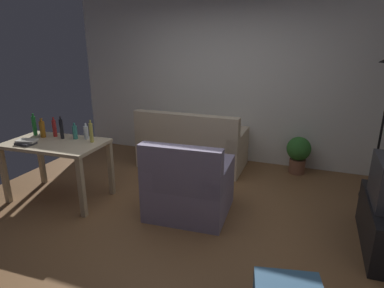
# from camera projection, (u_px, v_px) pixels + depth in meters

# --- Properties ---
(ground_plane) EXTENTS (5.20, 4.40, 0.02)m
(ground_plane) POSITION_uv_depth(u_px,v_px,m) (169.00, 217.00, 3.81)
(ground_plane) COLOR brown
(wall_rear) EXTENTS (5.20, 0.10, 2.70)m
(wall_rear) POSITION_uv_depth(u_px,v_px,m) (223.00, 79.00, 5.35)
(wall_rear) COLOR silver
(wall_rear) RESTS_ON ground_plane
(couch) EXTENTS (1.64, 0.84, 0.92)m
(couch) POSITION_uv_depth(u_px,v_px,m) (192.00, 148.00, 5.23)
(couch) COLOR beige
(couch) RESTS_ON ground_plane
(desk) EXTENTS (1.23, 0.75, 0.76)m
(desk) POSITION_uv_depth(u_px,v_px,m) (56.00, 150.00, 4.07)
(desk) COLOR #C6B28E
(desk) RESTS_ON ground_plane
(potted_plant) EXTENTS (0.36, 0.36, 0.57)m
(potted_plant) POSITION_uv_depth(u_px,v_px,m) (298.00, 152.00, 4.96)
(potted_plant) COLOR brown
(potted_plant) RESTS_ON ground_plane
(armchair) EXTENTS (0.95, 0.90, 0.92)m
(armchair) POSITION_uv_depth(u_px,v_px,m) (188.00, 188.00, 3.79)
(armchair) COLOR gray
(armchair) RESTS_ON ground_plane
(bottle_green) EXTENTS (0.05, 0.05, 0.29)m
(bottle_green) POSITION_uv_depth(u_px,v_px,m) (34.00, 126.00, 4.28)
(bottle_green) COLOR #1E722D
(bottle_green) RESTS_ON desk
(bottle_amber) EXTENTS (0.07, 0.07, 0.25)m
(bottle_amber) POSITION_uv_depth(u_px,v_px,m) (42.00, 129.00, 4.20)
(bottle_amber) COLOR #9E6019
(bottle_amber) RESTS_ON desk
(bottle_red) EXTENTS (0.05, 0.05, 0.26)m
(bottle_red) POSITION_uv_depth(u_px,v_px,m) (54.00, 128.00, 4.23)
(bottle_red) COLOR #AD2323
(bottle_red) RESTS_ON desk
(bottle_dark) EXTENTS (0.05, 0.05, 0.29)m
(bottle_dark) POSITION_uv_depth(u_px,v_px,m) (62.00, 129.00, 4.13)
(bottle_dark) COLOR black
(bottle_dark) RESTS_ON desk
(bottle_tall) EXTENTS (0.06, 0.06, 0.21)m
(bottle_tall) POSITION_uv_depth(u_px,v_px,m) (75.00, 132.00, 4.13)
(bottle_tall) COLOR teal
(bottle_tall) RESTS_ON desk
(bottle_clear) EXTENTS (0.06, 0.06, 0.21)m
(bottle_clear) POSITION_uv_depth(u_px,v_px,m) (86.00, 132.00, 4.12)
(bottle_clear) COLOR silver
(bottle_clear) RESTS_ON desk
(bottle_squat) EXTENTS (0.05, 0.05, 0.28)m
(bottle_squat) POSITION_uv_depth(u_px,v_px,m) (91.00, 132.00, 3.99)
(bottle_squat) COLOR #BCB24C
(bottle_squat) RESTS_ON desk
(book_stack) EXTENTS (0.25, 0.21, 0.05)m
(book_stack) POSITION_uv_depth(u_px,v_px,m) (26.00, 142.00, 3.94)
(book_stack) COLOR #333338
(book_stack) RESTS_ON desk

